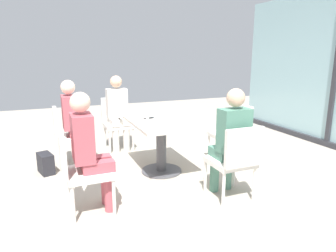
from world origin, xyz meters
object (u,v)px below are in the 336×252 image
at_px(wine_glass_0, 162,114).
at_px(wine_glass_2, 154,108).
at_px(wine_glass_3, 148,119).
at_px(chair_side_end, 117,120).
at_px(handbag_0, 46,163).
at_px(person_far_right, 231,138).
at_px(chair_front_right, 79,167).
at_px(coffee_cup, 147,113).
at_px(person_front_right, 89,147).
at_px(chair_front_left, 68,133).
at_px(chair_near_window, 233,130).
at_px(person_front_left, 75,119).
at_px(dining_table_main, 161,136).
at_px(cell_phone_on_table, 149,118).
at_px(chair_far_right, 235,158).
at_px(wine_glass_4, 172,116).
at_px(wine_glass_1, 161,112).
at_px(person_side_end, 118,109).

relative_size(wine_glass_0, wine_glass_2, 1.00).
height_order(wine_glass_0, wine_glass_3, same).
bearing_deg(chair_side_end, handbag_0, -56.17).
relative_size(person_far_right, wine_glass_2, 6.81).
height_order(chair_side_end, chair_front_right, same).
distance_m(wine_glass_2, coffee_cup, 0.15).
bearing_deg(wine_glass_3, handbag_0, -129.41).
bearing_deg(person_front_right, person_far_right, 80.50).
relative_size(person_front_right, person_far_right, 1.00).
bearing_deg(chair_front_left, wine_glass_0, 50.77).
relative_size(chair_near_window, person_front_left, 0.69).
distance_m(chair_front_left, coffee_cup, 1.18).
height_order(chair_near_window, person_far_right, person_far_right).
bearing_deg(wine_glass_3, person_front_right, -66.50).
bearing_deg(chair_side_end, wine_glass_0, 9.36).
relative_size(dining_table_main, wine_glass_3, 6.30).
relative_size(chair_side_end, cell_phone_on_table, 6.04).
bearing_deg(handbag_0, chair_near_window, 62.69).
xyz_separation_m(chair_side_end, chair_front_right, (2.08, -0.86, 0.00)).
xyz_separation_m(chair_far_right, coffee_cup, (-1.45, -0.54, 0.28)).
relative_size(chair_front_right, chair_near_window, 1.00).
height_order(person_front_left, wine_glass_4, person_front_left).
distance_m(coffee_cup, cell_phone_on_table, 0.15).
bearing_deg(wine_glass_4, handbag_0, -119.69).
bearing_deg(wine_glass_3, wine_glass_2, 154.93).
bearing_deg(chair_front_left, coffee_cup, 71.46).
xyz_separation_m(chair_front_right, cell_phone_on_table, (-0.95, 1.07, 0.24)).
height_order(wine_glass_1, wine_glass_4, same).
bearing_deg(wine_glass_2, chair_front_left, -111.76).
relative_size(wine_glass_0, wine_glass_3, 1.00).
xyz_separation_m(person_side_end, person_front_right, (1.97, -0.75, 0.00)).
bearing_deg(chair_far_right, chair_near_window, 146.89).
height_order(person_side_end, handbag_0, person_side_end).
distance_m(person_side_end, coffee_cup, 0.91).
distance_m(person_front_right, coffee_cup, 1.47).
height_order(dining_table_main, person_front_right, person_front_right).
bearing_deg(wine_glass_1, person_front_right, -57.42).
height_order(person_far_right, wine_glass_2, person_far_right).
distance_m(chair_front_right, wine_glass_2, 1.57).
bearing_deg(chair_side_end, person_front_right, -19.93).
distance_m(person_front_right, wine_glass_3, 0.81).
xyz_separation_m(wine_glass_0, coffee_cup, (-0.55, -0.03, -0.09)).
relative_size(chair_front_left, wine_glass_3, 4.70).
distance_m(chair_front_left, chair_side_end, 1.07).
distance_m(dining_table_main, wine_glass_0, 0.39).
bearing_deg(wine_glass_2, wine_glass_0, -4.87).
bearing_deg(person_side_end, coffee_cup, 14.08).
bearing_deg(chair_side_end, cell_phone_on_table, 10.19).
bearing_deg(chair_far_right, wine_glass_2, -160.78).
bearing_deg(coffee_cup, chair_front_left, -108.54).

